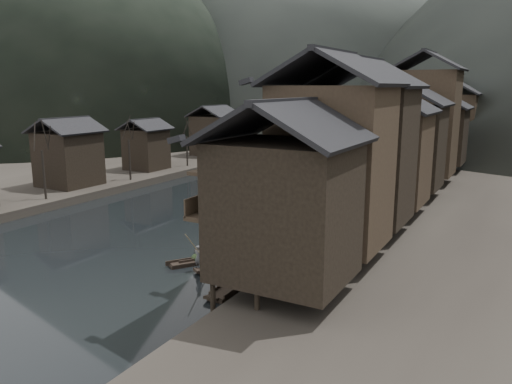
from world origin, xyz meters
The scene contains 12 objects.
water centered at (0.00, 0.00, 0.00)m, with size 300.00×300.00×0.00m, color black.
left_bank centered at (-35.00, 40.00, 0.60)m, with size 40.00×200.00×1.20m, color #2D2823.
stilt_houses centered at (17.28, 19.18, 8.90)m, with size 9.00×67.60×17.07m.
left_houses centered at (-20.50, 20.12, 5.66)m, with size 8.10×53.20×8.73m.
bare_trees centered at (-17.00, 12.74, 6.63)m, with size 3.90×62.82×7.80m.
moored_sampans centered at (12.13, 21.36, 0.20)m, with size 3.37×60.07×0.47m.
midriver_boats centered at (4.08, 42.88, 0.20)m, with size 9.69×20.48×0.45m.
stone_bridge centered at (0.00, 72.00, 5.11)m, with size 40.00×6.00×9.00m.
hero_sampan centered at (7.85, -2.83, 0.20)m, with size 3.41×4.47×0.43m.
cargo_heap centered at (7.73, -2.64, 0.75)m, with size 1.07×1.40×0.64m, color black.
boatman centered at (8.81, -4.23, 1.29)m, with size 0.63×0.41×1.72m, color #535456.
bamboo_pole centered at (9.01, -4.23, 3.90)m, with size 0.06×0.06×4.23m, color #8C7A51.
Camera 1 is at (28.59, -31.48, 12.87)m, focal length 35.00 mm.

